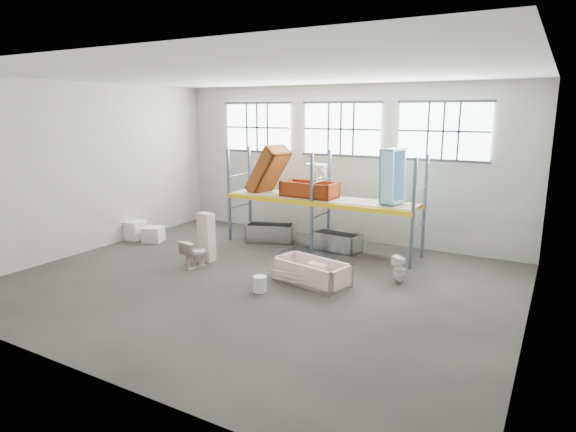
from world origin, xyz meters
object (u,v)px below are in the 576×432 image
Objects in this scene: cistern_tall at (206,237)px; carton_near at (133,230)px; steel_tub_right at (337,242)px; blue_tub_upright at (392,176)px; toilet_white at (399,269)px; rust_tub_flat at (309,190)px; toilet_beige at (195,253)px; bucket at (260,284)px; steel_tub_left at (270,233)px; bathtub_beige at (311,272)px.

cistern_tall is 1.93× the size of carton_near.
blue_tub_upright is at bearing -2.06° from steel_tub_right.
toilet_white is at bearing -36.63° from steel_tub_right.
rust_tub_flat is (-0.91, -0.12, 1.56)m from steel_tub_right.
steel_tub_right is 2.70m from blue_tub_upright.
bucket is at bearing 175.46° from toilet_beige.
rust_tub_flat is 1.11× the size of blue_tub_upright.
cistern_tall is 2.00× the size of toilet_white.
toilet_beige is 5.86m from blue_tub_upright.
toilet_beige is 1.06× the size of carton_near.
cistern_tall is 0.89× the size of steel_tub_left.
toilet_white is at bearing 41.32° from bathtub_beige.
steel_tub_left is 1.08× the size of steel_tub_right.
blue_tub_upright is at bearing 14.38° from carton_near.
carton_near reaches higher than steel_tub_right.
steel_tub_right is at bearing 3.04° from steel_tub_left.
bathtub_beige is 3.00m from steel_tub_right.
toilet_white is (5.30, 0.92, -0.35)m from cistern_tall.
cistern_tall is (-3.41, 0.15, 0.41)m from bathtub_beige.
bucket is (-1.80, -4.04, -2.21)m from blue_tub_upright.
toilet_beige is 2.01× the size of bucket.
blue_tub_upright is at bearing 39.70° from cistern_tall.
bathtub_beige is 7.11m from carton_near.
rust_tub_flat is 6.09m from carton_near.
blue_tub_upright reaches higher than rust_tub_flat.
rust_tub_flat is 2.63m from blue_tub_upright.
rust_tub_flat is at bearing 0.20° from steel_tub_left.
toilet_beige reaches higher than toilet_white.
carton_near is at bearing -8.44° from toilet_beige.
rust_tub_flat reaches higher than toilet_beige.
bathtub_beige reaches higher than bucket.
carton_near reaches higher than bucket.
blue_tub_upright is at bearing 65.92° from bucket.
carton_near is at bearing 162.73° from bucket.
bucket is (-0.77, -1.16, -0.09)m from bathtub_beige.
toilet_beige reaches higher than bucket.
bathtub_beige is 1.10× the size of rust_tub_flat.
cistern_tall is 5.39m from toilet_white.
steel_tub_right is at bearing 113.88° from bathtub_beige.
steel_tub_right is at bearing 87.99° from bucket.
toilet_white is 1.82× the size of bucket.
toilet_beige is 1.10× the size of toilet_white.
rust_tub_flat is (1.41, 0.01, 1.54)m from steel_tub_left.
bathtub_beige is 1.37× the size of cistern_tall.
cistern_tall is 3.96m from steel_tub_right.
rust_tub_flat is at bearing -108.22° from toilet_beige.
bucket is 0.53× the size of carton_near.
steel_tub_left is at bearing 26.02° from carton_near.
toilet_beige is 0.55× the size of cistern_tall.
steel_tub_left is at bearing 118.67° from bucket.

